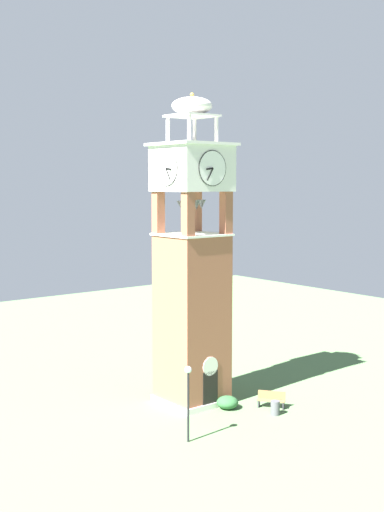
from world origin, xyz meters
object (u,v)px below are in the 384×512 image
Objects in this scene: park_bench at (271,399)px; lamp_post at (188,390)px; clock_tower at (192,277)px; trash_bin at (275,408)px.

lamp_post is at bearing -171.21° from park_bench.
clock_tower is 22.66× the size of trash_bin.
trash_bin is (2.27, -4.67, -7.15)m from clock_tower.
clock_tower reaches higher than park_bench.
lamp_post is 6.72m from trash_bin.
clock_tower is 7.90m from lamp_post.
lamp_post is at bearing -179.38° from trash_bin.
park_bench is 7.46m from lamp_post.
clock_tower is at bearing 49.49° from lamp_post.
trash_bin is at bearing 0.62° from lamp_post.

